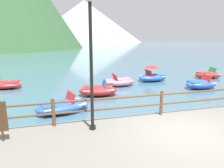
# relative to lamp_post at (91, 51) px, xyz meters

# --- Properties ---
(ground_plane) EXTENTS (200.00, 200.00, 0.00)m
(ground_plane) POSITION_rel_lamp_post_xyz_m (2.76, 39.04, -2.91)
(ground_plane) COLOR #477084
(dock_railing) EXTENTS (23.92, 0.12, 0.95)m
(dock_railing) POSITION_rel_lamp_post_xyz_m (2.76, 0.59, -1.93)
(dock_railing) COLOR brown
(dock_railing) RESTS_ON promenade_dock
(lamp_post) EXTENTS (0.28, 0.28, 4.17)m
(lamp_post) POSITION_rel_lamp_post_xyz_m (0.00, 0.00, 0.00)
(lamp_post) COLOR black
(lamp_post) RESTS_ON promenade_dock
(pedal_boat_0) EXTENTS (2.15, 1.14, 0.89)m
(pedal_boat_0) POSITION_rel_lamp_post_xyz_m (8.04, 5.03, -2.61)
(pedal_boat_0) COLOR blue
(pedal_boat_0) RESTS_ON ground
(pedal_boat_2) EXTENTS (2.35, 1.55, 0.90)m
(pedal_boat_2) POSITION_rel_lamp_post_xyz_m (1.20, 5.20, -2.60)
(pedal_boat_2) COLOR red
(pedal_boat_2) RESTS_ON ground
(pedal_boat_3) EXTENTS (2.36, 1.41, 0.87)m
(pedal_boat_3) POSITION_rel_lamp_post_xyz_m (10.94, 7.87, -2.62)
(pedal_boat_3) COLOR red
(pedal_boat_3) RESTS_ON ground
(pedal_boat_4) EXTENTS (2.17, 1.28, 0.88)m
(pedal_boat_4) POSITION_rel_lamp_post_xyz_m (3.11, 7.14, -2.62)
(pedal_boat_4) COLOR pink
(pedal_boat_4) RESTS_ON ground
(pedal_boat_5) EXTENTS (2.88, 2.12, 0.83)m
(pedal_boat_5) POSITION_rel_lamp_post_xyz_m (-4.57, 8.50, -2.65)
(pedal_boat_5) COLOR red
(pedal_boat_5) RESTS_ON ground
(pedal_boat_6) EXTENTS (2.68, 1.89, 0.86)m
(pedal_boat_6) POSITION_rel_lamp_post_xyz_m (-0.87, 2.93, -2.63)
(pedal_boat_6) COLOR blue
(pedal_boat_6) RESTS_ON ground
(pedal_boat_7) EXTENTS (2.45, 1.48, 1.25)m
(pedal_boat_7) POSITION_rel_lamp_post_xyz_m (6.01, 7.99, -2.50)
(pedal_boat_7) COLOR blue
(pedal_boat_7) RESTS_ON ground
(distant_peak) EXTENTS (70.39, 70.39, 24.79)m
(distant_peak) POSITION_rel_lamp_post_xyz_m (16.74, 125.86, 9.49)
(distant_peak) COLOR #A8B2C1
(distant_peak) RESTS_ON ground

